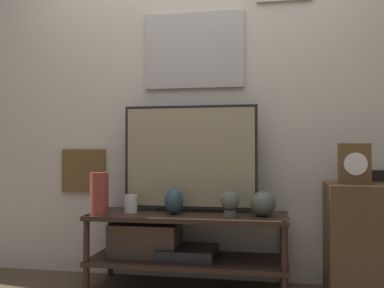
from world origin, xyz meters
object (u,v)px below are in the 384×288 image
at_px(vase_round_glass, 263,204).
at_px(candle_jar, 131,204).
at_px(vase_tall_ceramic, 99,194).
at_px(mantel_clock, 354,164).
at_px(decorative_bust, 230,202).
at_px(vase_urn_stoneware, 174,201).
at_px(television, 190,157).

xyz_separation_m(vase_round_glass, candle_jar, (-0.87, 0.02, -0.02)).
bearing_deg(vase_tall_ceramic, mantel_clock, 5.59).
xyz_separation_m(candle_jar, decorative_bust, (0.67, -0.08, 0.03)).
bearing_deg(decorative_bust, vase_urn_stoneware, 170.20).
xyz_separation_m(television, vase_tall_ceramic, (-0.54, -0.27, -0.23)).
relative_size(decorative_bust, mantel_clock, 0.65).
relative_size(television, vase_urn_stoneware, 5.41).
xyz_separation_m(vase_round_glass, decorative_bust, (-0.20, -0.07, 0.01)).
height_order(decorative_bust, mantel_clock, mantel_clock).
bearing_deg(television, decorative_bust, -35.04).
height_order(candle_jar, mantel_clock, mantel_clock).
bearing_deg(vase_tall_ceramic, vase_round_glass, 7.11).
distance_m(vase_tall_ceramic, vase_urn_stoneware, 0.48).
bearing_deg(vase_urn_stoneware, mantel_clock, 1.45).
relative_size(vase_tall_ceramic, vase_urn_stoneware, 1.62).
relative_size(vase_urn_stoneware, mantel_clock, 0.68).
distance_m(candle_jar, mantel_clock, 1.44).
height_order(television, vase_urn_stoneware, television).
xyz_separation_m(vase_round_glass, mantel_clock, (0.55, 0.03, 0.25)).
xyz_separation_m(vase_urn_stoneware, mantel_clock, (1.12, 0.03, 0.25)).
relative_size(vase_tall_ceramic, mantel_clock, 1.10).
distance_m(television, vase_tall_ceramic, 0.64).
xyz_separation_m(television, decorative_bust, (0.29, -0.20, -0.28)).
bearing_deg(mantel_clock, vase_urn_stoneware, -178.55).
height_order(vase_round_glass, candle_jar, vase_round_glass).
distance_m(vase_round_glass, mantel_clock, 0.60).
distance_m(television, vase_round_glass, 0.58).
relative_size(television, candle_jar, 7.60).
xyz_separation_m(television, mantel_clock, (1.04, -0.11, -0.04)).
bearing_deg(vase_urn_stoneware, television, 60.44).
bearing_deg(decorative_bust, candle_jar, 172.89).
relative_size(television, vase_tall_ceramic, 3.34).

